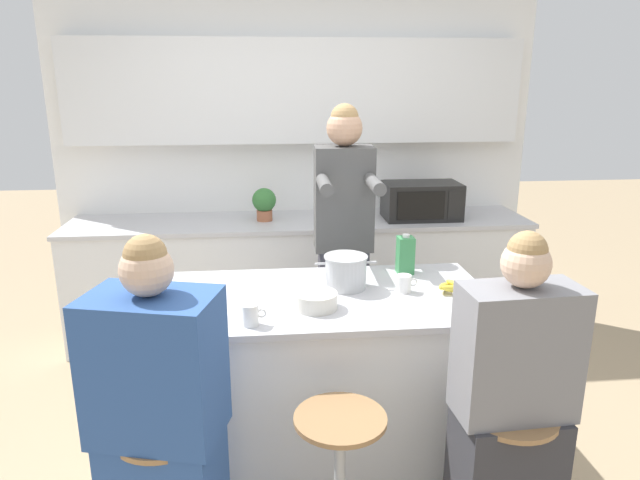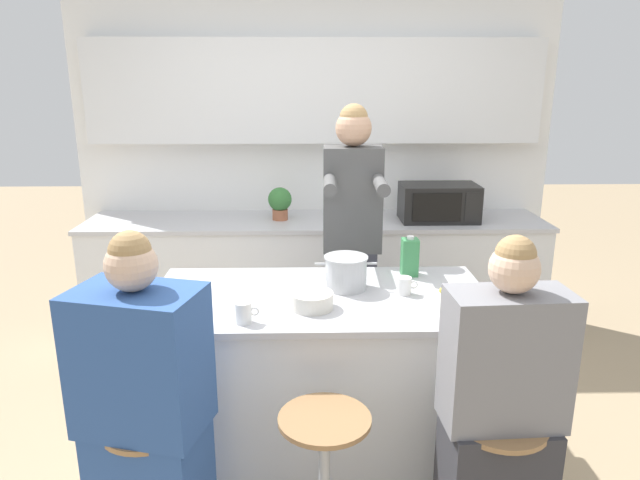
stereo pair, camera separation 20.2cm
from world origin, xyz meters
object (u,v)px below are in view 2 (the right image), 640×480
at_px(kitchen_island, 320,381).
at_px(cooking_pot, 346,272).
at_px(person_cooking, 352,253).
at_px(fruit_bowl, 312,300).
at_px(person_wrapped_blanket, 147,431).
at_px(coffee_cup_near, 244,313).
at_px(microwave, 439,202).
at_px(banana_bunch, 453,291).
at_px(juice_carton, 410,257).
at_px(potted_plant, 280,202).
at_px(coffee_cup_far, 404,286).
at_px(person_seated_near, 498,436).

relative_size(kitchen_island, cooking_pot, 5.34).
distance_m(person_cooking, cooking_pot, 0.65).
height_order(cooking_pot, fruit_bowl, cooking_pot).
relative_size(person_cooking, person_wrapped_blanket, 1.24).
distance_m(coffee_cup_near, microwave, 2.21).
bearing_deg(banana_bunch, juice_carton, 117.08).
relative_size(fruit_bowl, juice_carton, 0.92).
relative_size(cooking_pot, potted_plant, 1.26).
relative_size(person_cooking, juice_carton, 8.40).
xyz_separation_m(cooking_pot, microwave, (0.77, 1.43, 0.04)).
bearing_deg(person_cooking, banana_bunch, -58.85).
distance_m(cooking_pot, potted_plant, 1.53).
bearing_deg(microwave, banana_bunch, -100.01).
bearing_deg(kitchen_island, microwave, 59.35).
bearing_deg(fruit_bowl, microwave, 60.64).
bearing_deg(juice_carton, cooking_pot, -150.93).
relative_size(coffee_cup_far, banana_bunch, 0.56).
xyz_separation_m(person_seated_near, juice_carton, (-0.17, 1.00, 0.38)).
height_order(person_wrapped_blanket, person_seated_near, person_wrapped_blanket).
bearing_deg(microwave, person_wrapped_blanket, -124.74).
bearing_deg(person_wrapped_blanket, microwave, 69.85).
height_order(cooking_pot, coffee_cup_far, cooking_pot).
bearing_deg(coffee_cup_near, juice_carton, 36.43).
bearing_deg(juice_carton, kitchen_island, -149.13).
distance_m(fruit_bowl, juice_carton, 0.68).
height_order(coffee_cup_near, banana_bunch, coffee_cup_near).
height_order(person_seated_near, coffee_cup_near, person_seated_near).
relative_size(fruit_bowl, coffee_cup_near, 1.88).
xyz_separation_m(kitchen_island, banana_bunch, (0.63, -0.02, 0.48)).
xyz_separation_m(person_seated_near, cooking_pot, (-0.52, 0.81, 0.37)).
xyz_separation_m(kitchen_island, juice_carton, (0.47, 0.28, 0.55)).
distance_m(coffee_cup_far, potted_plant, 1.69).
xyz_separation_m(person_wrapped_blanket, microwave, (1.55, 2.23, 0.37)).
distance_m(cooking_pot, banana_bunch, 0.52).
relative_size(microwave, potted_plant, 2.31).
relative_size(person_wrapped_blanket, microwave, 2.58).
bearing_deg(kitchen_island, banana_bunch, -2.13).
distance_m(juice_carton, potted_plant, 1.48).
distance_m(person_wrapped_blanket, potted_plant, 2.34).
xyz_separation_m(kitchen_island, person_cooking, (0.21, 0.73, 0.44)).
bearing_deg(potted_plant, fruit_bowl, -82.78).
xyz_separation_m(person_cooking, potted_plant, (-0.47, 0.84, 0.14)).
bearing_deg(coffee_cup_far, kitchen_island, -178.98).
bearing_deg(fruit_bowl, potted_plant, 97.22).
relative_size(person_seated_near, banana_bunch, 7.69).
bearing_deg(potted_plant, person_seated_near, -68.38).
distance_m(kitchen_island, cooking_pot, 0.56).
relative_size(kitchen_island, coffee_cup_far, 15.78).
bearing_deg(cooking_pot, person_seated_near, -57.33).
distance_m(kitchen_island, coffee_cup_far, 0.64).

